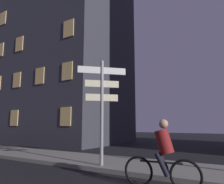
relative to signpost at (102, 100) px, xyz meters
name	(u,v)px	position (x,y,z in m)	size (l,w,h in m)	color
sidewalk_kerb	(89,161)	(-1.20, 0.90, -2.25)	(40.00, 2.55, 0.14)	gray
signpost	(102,100)	(0.00, 0.00, 0.00)	(1.25, 1.25, 3.60)	gray
cyclist	(163,156)	(2.48, -1.09, -1.57)	(1.82, 0.36, 1.61)	black
building_left_block	(65,29)	(-9.50, 7.68, 8.08)	(10.70, 7.52, 20.80)	#383842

